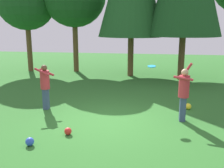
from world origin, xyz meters
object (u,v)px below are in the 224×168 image
(ball_red, at_px, (68,131))
(ball_blue, at_px, (30,142))
(frisbee, at_px, (152,66))
(person_catcher, at_px, (45,83))
(ball_yellow, at_px, (188,106))
(tree_far_left, at_px, (26,0))
(person_thrower, at_px, (184,90))

(ball_red, xyz_separation_m, ball_blue, (-0.77, -0.81, 0.01))
(ball_red, bearing_deg, frisbee, 40.57)
(person_catcher, bearing_deg, ball_yellow, 10.16)
(frisbee, bearing_deg, ball_blue, -137.80)
(frisbee, height_order, tree_far_left, tree_far_left)
(frisbee, relative_size, tree_far_left, 0.05)
(tree_far_left, bearing_deg, person_thrower, -41.21)
(person_thrower, bearing_deg, ball_red, 44.28)
(person_thrower, distance_m, frisbee, 1.30)
(frisbee, distance_m, ball_blue, 4.47)
(person_thrower, bearing_deg, tree_far_left, -22.94)
(frisbee, bearing_deg, person_catcher, 177.98)
(person_thrower, relative_size, person_catcher, 1.15)
(person_thrower, height_order, ball_blue, person_thrower)
(ball_red, bearing_deg, person_thrower, 26.01)
(person_thrower, height_order, person_catcher, person_thrower)
(ball_yellow, bearing_deg, person_thrower, -105.97)
(person_thrower, relative_size, ball_blue, 8.51)
(person_catcher, distance_m, ball_red, 2.77)
(person_catcher, bearing_deg, ball_red, -52.03)
(person_thrower, distance_m, tree_far_left, 12.68)
(person_catcher, height_order, tree_far_left, tree_far_left)
(ball_blue, bearing_deg, ball_yellow, 39.43)
(person_catcher, xyz_separation_m, tree_far_left, (-4.26, 7.54, 3.60))
(person_catcher, xyz_separation_m, ball_red, (1.54, -2.12, -0.89))
(person_thrower, xyz_separation_m, ball_yellow, (0.35, 1.23, -0.92))
(ball_red, bearing_deg, tree_far_left, 120.96)
(person_thrower, height_order, ball_red, person_thrower)
(ball_red, height_order, tree_far_left, tree_far_left)
(ball_yellow, bearing_deg, ball_blue, -140.57)
(frisbee, distance_m, tree_far_left, 11.53)
(ball_yellow, bearing_deg, person_catcher, -171.86)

